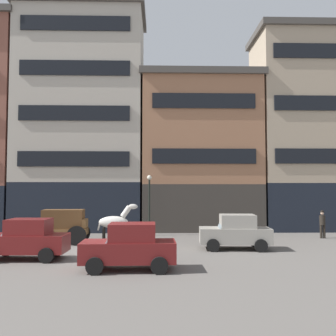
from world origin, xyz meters
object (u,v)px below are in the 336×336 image
draft_horse (115,222)px  sedan_parked_curb (26,239)px  pedestrian_officer (322,223)px  streetlamp_curbside (149,196)px  sedan_dark (235,232)px  sedan_light (129,247)px  cargo_wagon (64,224)px

draft_horse → sedan_parked_curb: (-3.46, -4.74, -0.36)m
draft_horse → pedestrian_officer: size_ratio=1.31×
pedestrian_officer → streetlamp_curbside: (-11.22, 1.77, 1.69)m
sedan_dark → pedestrian_officer: size_ratio=2.12×
pedestrian_officer → sedan_light: bearing=-142.4°
sedan_dark → sedan_parked_curb: 10.37m
cargo_wagon → sedan_light: 8.23m
cargo_wagon → pedestrian_officer: size_ratio=1.64×
cargo_wagon → draft_horse: draft_horse is taller
pedestrian_officer → streetlamp_curbside: 11.49m
draft_horse → sedan_light: (1.37, -7.01, -0.36)m
cargo_wagon → sedan_dark: bearing=-12.8°
cargo_wagon → streetlamp_curbside: 6.35m
streetlamp_curbside → sedan_parked_curb: bearing=-122.0°
sedan_dark → sedan_parked_curb: (-10.04, -2.57, 0.00)m
draft_horse → sedan_parked_curb: draft_horse is taller
sedan_light → sedan_parked_curb: bearing=154.9°
sedan_parked_curb → streetlamp_curbside: size_ratio=0.90×
draft_horse → streetlamp_curbside: (1.89, 3.82, 1.40)m
streetlamp_curbside → sedan_light: bearing=-92.7°
cargo_wagon → sedan_parked_curb: cargo_wagon is taller
sedan_light → sedan_parked_curb: (-4.83, 2.26, 0.00)m
sedan_light → sedan_parked_curb: 5.34m
sedan_light → streetlamp_curbside: streetlamp_curbside is taller
sedan_light → pedestrian_officer: size_ratio=2.08×
sedan_parked_curb → sedan_light: bearing=-25.1°
cargo_wagon → sedan_dark: 9.78m
draft_horse → streetlamp_curbside: size_ratio=0.57×
sedan_dark → sedan_light: 7.11m
cargo_wagon → sedan_dark: (9.53, -2.17, -0.23)m
sedan_light → streetlamp_curbside: 10.98m
sedan_parked_curb → streetlamp_curbside: 10.25m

